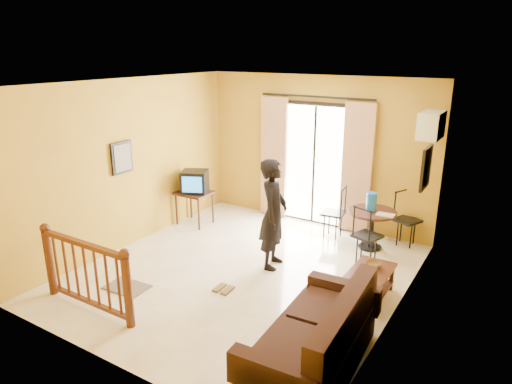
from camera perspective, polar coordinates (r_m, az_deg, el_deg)
The scene contains 19 objects.
ground at distance 7.03m, azimuth -1.59°, elevation -9.98°, with size 5.00×5.00×0.00m, color beige.
room_shell at distance 6.42m, azimuth -1.71°, elevation 3.62°, with size 5.00×5.00×5.00m.
balcony_door at distance 8.62m, azimuth 7.26°, elevation 3.56°, with size 2.25×0.14×2.46m.
tv_table at distance 8.75m, azimuth -7.74°, elevation -0.46°, with size 0.65×0.54×0.65m.
television at distance 8.65m, azimuth -7.67°, elevation 1.31°, with size 0.60×0.57×0.42m.
picture_left at distance 7.74m, azimuth -16.42°, elevation 4.15°, with size 0.05×0.42×0.52m.
dining_table at distance 7.87m, azimuth 14.31°, elevation -3.30°, with size 0.79×0.79×0.66m.
water_jug at distance 7.77m, azimuth 14.22°, elevation -1.20°, with size 0.17×0.17×0.31m, color #1355B2.
serving_tray at distance 7.67m, azimuth 15.86°, elevation -2.77°, with size 0.28×0.18×0.02m, color beige.
dining_chairs at distance 8.07m, azimuth 13.68°, elevation -6.72°, with size 1.70×1.53×0.95m.
air_conditioner at distance 7.36m, azimuth 21.01°, elevation 7.81°, with size 0.31×0.60×0.40m.
botanical_print at distance 6.80m, azimuth 20.47°, elevation 2.84°, with size 0.05×0.50×0.60m.
coffee_table at distance 6.41m, azimuth 13.91°, elevation -10.70°, with size 0.50×0.91×0.40m.
bowl at distance 6.48m, azimuth 14.48°, elevation -8.79°, with size 0.21×0.21×0.07m, color brown.
sofa at distance 5.04m, azimuth 7.79°, elevation -17.96°, with size 0.97×1.92×0.90m.
standing_person at distance 6.90m, azimuth 2.19°, elevation -2.77°, with size 0.62×0.41×1.71m, color black.
stair_balustrade at distance 6.26m, azimuth -20.55°, elevation -9.07°, with size 1.63×0.13×1.04m.
doormat at distance 6.86m, azimuth -15.83°, elevation -11.36°, with size 0.60×0.40×0.02m, color #62594E.
sandals at distance 6.57m, azimuth -4.08°, elevation -12.00°, with size 0.25×0.26×0.03m.
Camera 1 is at (3.44, -5.20, 3.25)m, focal length 32.00 mm.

